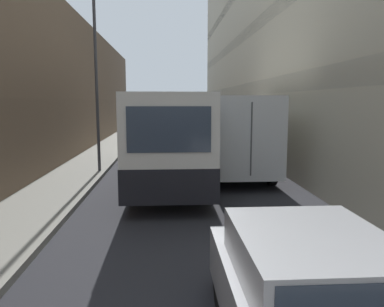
{
  "coord_description": "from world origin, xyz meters",
  "views": [
    {
      "loc": [
        -0.75,
        1.01,
        2.97
      ],
      "look_at": [
        -0.11,
        10.75,
        1.6
      ],
      "focal_mm": 35.0,
      "sensor_mm": 36.0,
      "label": 1
    }
  ],
  "objects_px": {
    "car_hatchback": "(312,299)",
    "box_truck": "(232,133)",
    "street_lamp": "(95,45)",
    "bus": "(169,135)"
  },
  "relations": [
    {
      "from": "car_hatchback",
      "to": "box_truck",
      "type": "xyz_separation_m",
      "value": [
        1.01,
        11.34,
        0.91
      ]
    },
    {
      "from": "street_lamp",
      "to": "box_truck",
      "type": "bearing_deg",
      "value": -0.63
    },
    {
      "from": "box_truck",
      "to": "street_lamp",
      "type": "relative_size",
      "value": 1.08
    },
    {
      "from": "box_truck",
      "to": "street_lamp",
      "type": "bearing_deg",
      "value": 179.37
    },
    {
      "from": "car_hatchback",
      "to": "street_lamp",
      "type": "height_order",
      "value": "street_lamp"
    },
    {
      "from": "box_truck",
      "to": "street_lamp",
      "type": "distance_m",
      "value": 6.43
    },
    {
      "from": "street_lamp",
      "to": "bus",
      "type": "bearing_deg",
      "value": -17.68
    },
    {
      "from": "box_truck",
      "to": "bus",
      "type": "bearing_deg",
      "value": -162.02
    },
    {
      "from": "bus",
      "to": "street_lamp",
      "type": "height_order",
      "value": "street_lamp"
    },
    {
      "from": "box_truck",
      "to": "street_lamp",
      "type": "xyz_separation_m",
      "value": [
        -5.42,
        0.06,
        3.45
      ]
    }
  ]
}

